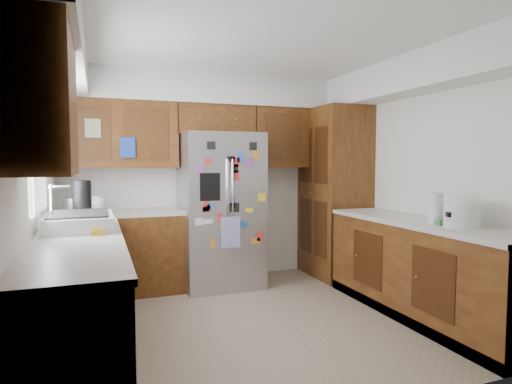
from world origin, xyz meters
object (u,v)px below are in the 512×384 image
fridge (220,210)px  paper_towel (435,208)px  rice_cooker (462,212)px  pantry (334,193)px

fridge → paper_towel: bearing=-52.6°
rice_cooker → fridge: bearing=125.4°
pantry → fridge: pantry is taller
rice_cooker → paper_towel: bearing=104.8°
rice_cooker → paper_towel: 0.24m
pantry → paper_towel: 1.83m
pantry → rice_cooker: (-0.00, -2.06, -0.02)m
pantry → paper_towel: pantry is taller
fridge → paper_towel: (1.44, -1.88, 0.16)m
pantry → rice_cooker: 2.06m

